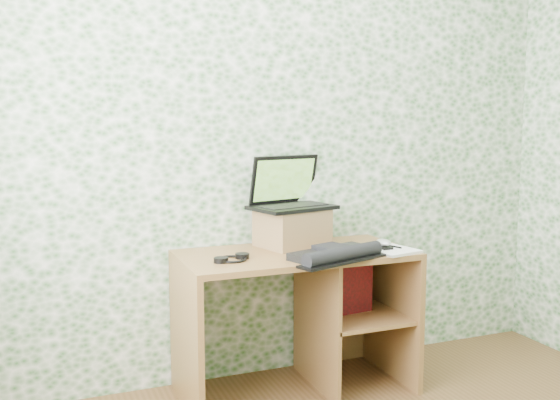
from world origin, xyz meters
name	(u,v)px	position (x,y,z in m)	size (l,w,h in m)	color
wall_back	(274,143)	(0.00, 1.75, 1.30)	(3.50, 3.50, 0.00)	white
desk	(307,299)	(0.08, 1.47, 0.48)	(1.20, 0.60, 0.75)	brown
riser	(292,228)	(0.04, 1.58, 0.85)	(0.34, 0.28, 0.20)	brown
laptop	(289,196)	(0.04, 1.63, 1.02)	(0.48, 0.40, 0.28)	black
keyboard	(337,254)	(0.12, 1.21, 0.78)	(0.53, 0.41, 0.07)	black
headphones	(232,259)	(-0.37, 1.37, 0.76)	(0.19, 0.19, 0.02)	black
notepad	(387,249)	(0.46, 1.29, 0.76)	(0.21, 0.30, 0.01)	white
mouse	(384,245)	(0.44, 1.29, 0.78)	(0.07, 0.11, 0.04)	silver
pen	(390,246)	(0.49, 1.32, 0.77)	(0.01, 0.01, 0.15)	black
red_box	(352,288)	(0.33, 1.44, 0.52)	(0.22, 0.07, 0.27)	maroon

